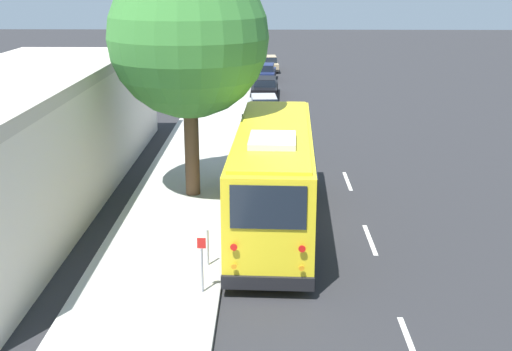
# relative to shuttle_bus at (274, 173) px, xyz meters

# --- Properties ---
(ground_plane) EXTENTS (160.00, 160.00, 0.00)m
(ground_plane) POSITION_rel_shuttle_bus_xyz_m (0.40, -0.51, -1.87)
(ground_plane) COLOR #28282B
(sidewalk_slab) EXTENTS (80.00, 3.67, 0.15)m
(sidewalk_slab) POSITION_rel_shuttle_bus_xyz_m (0.40, 3.38, -1.79)
(sidewalk_slab) COLOR #B2AFA8
(sidewalk_slab) RESTS_ON ground
(curb_strip) EXTENTS (80.00, 0.14, 0.15)m
(curb_strip) POSITION_rel_shuttle_bus_xyz_m (0.40, 1.48, -1.79)
(curb_strip) COLOR #9D9A94
(curb_strip) RESTS_ON ground
(shuttle_bus) EXTENTS (10.14, 2.78, 3.48)m
(shuttle_bus) POSITION_rel_shuttle_bus_xyz_m (0.00, 0.00, 0.00)
(shuttle_bus) COLOR yellow
(shuttle_bus) RESTS_ON ground
(parked_sedan_white) EXTENTS (4.48, 1.91, 1.29)m
(parked_sedan_white) POSITION_rel_shuttle_bus_xyz_m (10.83, 0.42, -1.26)
(parked_sedan_white) COLOR silver
(parked_sedan_white) RESTS_ON ground
(parked_sedan_silver) EXTENTS (4.57, 1.95, 1.29)m
(parked_sedan_silver) POSITION_rel_shuttle_bus_xyz_m (16.99, 0.43, -1.27)
(parked_sedan_silver) COLOR #A8AAAF
(parked_sedan_silver) RESTS_ON ground
(parked_sedan_black) EXTENTS (4.71, 1.83, 1.26)m
(parked_sedan_black) POSITION_rel_shuttle_bus_xyz_m (24.10, 0.39, -1.28)
(parked_sedan_black) COLOR black
(parked_sedan_black) RESTS_ON ground
(parked_sedan_navy) EXTENTS (4.30, 1.85, 1.32)m
(parked_sedan_navy) POSITION_rel_shuttle_bus_xyz_m (30.68, 0.46, -1.25)
(parked_sedan_navy) COLOR #19234C
(parked_sedan_navy) RESTS_ON ground
(parked_sedan_tan) EXTENTS (4.28, 1.93, 1.28)m
(parked_sedan_tan) POSITION_rel_shuttle_bus_xyz_m (36.21, 0.23, -1.27)
(parked_sedan_tan) COLOR tan
(parked_sedan_tan) RESTS_ON ground
(street_tree) EXTENTS (5.60, 5.60, 9.36)m
(street_tree) POSITION_rel_shuttle_bus_xyz_m (3.04, 2.97, 4.38)
(street_tree) COLOR brown
(street_tree) RESTS_ON sidewalk_slab
(sign_post_near) EXTENTS (0.06, 0.22, 1.49)m
(sign_post_near) POSITION_rel_shuttle_bus_xyz_m (-4.86, 1.86, -0.95)
(sign_post_near) COLOR gray
(sign_post_near) RESTS_ON sidewalk_slab
(sign_post_far) EXTENTS (0.06, 0.06, 1.05)m
(sign_post_far) POSITION_rel_shuttle_bus_xyz_m (-3.26, 1.86, -1.19)
(sign_post_far) COLOR gray
(sign_post_far) RESTS_ON sidewalk_slab
(building_backdrop) EXTENTS (21.45, 6.84, 4.78)m
(building_backdrop) POSITION_rel_shuttle_bus_xyz_m (3.00, 9.51, 0.33)
(building_backdrop) COLOR beige
(building_backdrop) RESTS_ON ground
(lane_stripe_behind) EXTENTS (2.40, 0.14, 0.01)m
(lane_stripe_behind) POSITION_rel_shuttle_bus_xyz_m (-7.02, -3.03, -1.86)
(lane_stripe_behind) COLOR silver
(lane_stripe_behind) RESTS_ON ground
(lane_stripe_mid) EXTENTS (2.40, 0.14, 0.01)m
(lane_stripe_mid) POSITION_rel_shuttle_bus_xyz_m (-1.02, -3.03, -1.86)
(lane_stripe_mid) COLOR silver
(lane_stripe_mid) RESTS_ON ground
(lane_stripe_ahead) EXTENTS (2.40, 0.14, 0.01)m
(lane_stripe_ahead) POSITION_rel_shuttle_bus_xyz_m (4.98, -3.03, -1.86)
(lane_stripe_ahead) COLOR silver
(lane_stripe_ahead) RESTS_ON ground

